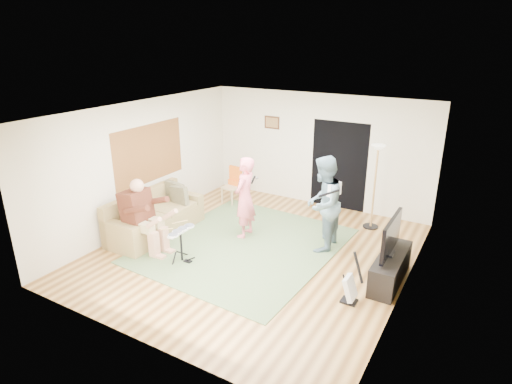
# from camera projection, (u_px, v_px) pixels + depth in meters

# --- Properties ---
(floor) EXTENTS (6.00, 6.00, 0.00)m
(floor) POSITION_uv_depth(u_px,v_px,m) (255.00, 252.00, 8.26)
(floor) COLOR brown
(floor) RESTS_ON ground
(walls) EXTENTS (5.50, 6.00, 2.70)m
(walls) POSITION_uv_depth(u_px,v_px,m) (255.00, 186.00, 7.79)
(walls) COLOR beige
(walls) RESTS_ON floor
(ceiling) EXTENTS (6.00, 6.00, 0.00)m
(ceiling) POSITION_uv_depth(u_px,v_px,m) (255.00, 112.00, 7.33)
(ceiling) COLOR white
(ceiling) RESTS_ON walls
(window_blinds) EXTENTS (0.00, 2.05, 2.05)m
(window_blinds) POSITION_uv_depth(u_px,v_px,m) (149.00, 154.00, 9.18)
(window_blinds) COLOR #955D2E
(window_blinds) RESTS_ON walls
(doorway) EXTENTS (2.10, 0.00, 2.10)m
(doorway) POSITION_uv_depth(u_px,v_px,m) (339.00, 166.00, 10.07)
(doorway) COLOR black
(doorway) RESTS_ON walls
(picture_frame) EXTENTS (0.42, 0.03, 0.32)m
(picture_frame) POSITION_uv_depth(u_px,v_px,m) (272.00, 123.00, 10.62)
(picture_frame) COLOR #3F2314
(picture_frame) RESTS_ON walls
(area_rug) EXTENTS (3.53, 3.98, 0.02)m
(area_rug) POSITION_uv_depth(u_px,v_px,m) (244.00, 245.00, 8.51)
(area_rug) COLOR #506940
(area_rug) RESTS_ON floor
(sofa) EXTENTS (0.89, 2.16, 0.87)m
(sofa) POSITION_uv_depth(u_px,v_px,m) (153.00, 220.00, 8.98)
(sofa) COLOR #967E4B
(sofa) RESTS_ON floor
(drummer) EXTENTS (0.93, 0.52, 1.43)m
(drummer) POSITION_uv_depth(u_px,v_px,m) (145.00, 224.00, 8.15)
(drummer) COLOR #502416
(drummer) RESTS_ON sofa
(drum_kit) EXTENTS (0.36, 0.64, 0.66)m
(drum_kit) POSITION_uv_depth(u_px,v_px,m) (181.00, 247.00, 7.84)
(drum_kit) COLOR black
(drum_kit) RESTS_ON floor
(singer) EXTENTS (0.46, 0.65, 1.69)m
(singer) POSITION_uv_depth(u_px,v_px,m) (245.00, 198.00, 8.65)
(singer) COLOR #F0687A
(singer) RESTS_ON floor
(microphone) EXTENTS (0.06, 0.06, 0.24)m
(microphone) POSITION_uv_depth(u_px,v_px,m) (253.00, 180.00, 8.41)
(microphone) COLOR black
(microphone) RESTS_ON singer
(guitarist) EXTENTS (0.76, 0.95, 1.86)m
(guitarist) POSITION_uv_depth(u_px,v_px,m) (323.00, 204.00, 8.10)
(guitarist) COLOR slate
(guitarist) RESTS_ON floor
(guitar_held) EXTENTS (0.33, 0.60, 0.26)m
(guitar_held) POSITION_uv_depth(u_px,v_px,m) (334.00, 189.00, 7.89)
(guitar_held) COLOR white
(guitar_held) RESTS_ON guitarist
(guitar_spare) EXTENTS (0.32, 0.29, 0.89)m
(guitar_spare) POSITION_uv_depth(u_px,v_px,m) (351.00, 288.00, 6.61)
(guitar_spare) COLOR black
(guitar_spare) RESTS_ON floor
(torchiere_lamp) EXTENTS (0.33, 0.33, 1.83)m
(torchiere_lamp) POSITION_uv_depth(u_px,v_px,m) (376.00, 172.00, 8.90)
(torchiere_lamp) COLOR black
(torchiere_lamp) RESTS_ON floor
(dining_chair) EXTENTS (0.43, 0.45, 0.90)m
(dining_chair) POSITION_uv_depth(u_px,v_px,m) (232.00, 190.00, 10.61)
(dining_chair) COLOR tan
(dining_chair) RESTS_ON floor
(tv_cabinet) EXTENTS (0.40, 1.40, 0.50)m
(tv_cabinet) POSITION_uv_depth(u_px,v_px,m) (390.00, 268.00, 7.19)
(tv_cabinet) COLOR black
(tv_cabinet) RESTS_ON floor
(television) EXTENTS (0.06, 1.09, 0.62)m
(television) POSITION_uv_depth(u_px,v_px,m) (391.00, 235.00, 7.01)
(television) COLOR black
(television) RESTS_ON tv_cabinet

